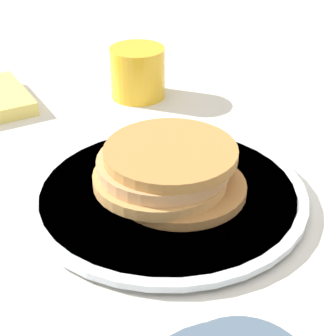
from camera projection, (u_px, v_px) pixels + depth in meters
name	position (u px, v px, depth m)	size (l,w,h in m)	color
ground_plane	(190.00, 190.00, 0.63)	(4.00, 4.00, 0.00)	silver
plate	(168.00, 194.00, 0.61)	(0.30, 0.30, 0.01)	silver
pancake_stack	(167.00, 170.00, 0.60)	(0.16, 0.16, 0.05)	#B77D43
juice_glass	(138.00, 72.00, 0.83)	(0.08, 0.08, 0.07)	yellow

